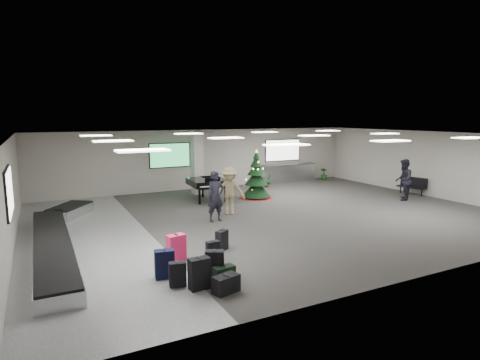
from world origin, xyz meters
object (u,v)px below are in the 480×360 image
baggage_carousel (57,237)px  grand_piano (208,183)px  pink_suitcase (176,248)px  traveler_b (230,191)px  potted_plant_left (268,180)px  bench (413,185)px  traveler_a (216,196)px  potted_plant_right (324,174)px  service_counter (285,173)px  traveler_bench (403,180)px  christmas_tree (256,181)px

baggage_carousel → grand_piano: 7.79m
baggage_carousel → grand_piano: bearing=30.4°
pink_suitcase → traveler_b: 5.60m
pink_suitcase → potted_plant_left: size_ratio=1.09×
grand_piano → traveler_b: (-0.25, -2.89, 0.12)m
pink_suitcase → grand_piano: (3.87, 7.12, 0.46)m
grand_piano → bench: 10.32m
bench → traveler_a: size_ratio=0.77×
potted_plant_right → service_counter: bearing=172.4°
baggage_carousel → traveler_b: bearing=9.2°
pink_suitcase → traveler_a: size_ratio=0.41×
baggage_carousel → potted_plant_left: 12.50m
traveler_bench → grand_piano: bearing=-63.2°
baggage_carousel → christmas_tree: bearing=20.7°
pink_suitcase → baggage_carousel: bearing=118.8°
baggage_carousel → christmas_tree: size_ratio=4.10×
bench → potted_plant_left: 7.50m
traveler_bench → traveler_a: bearing=-39.4°
pink_suitcase → grand_piano: grand_piano is taller
baggage_carousel → pink_suitcase: bearing=-48.5°
potted_plant_left → pink_suitcase: bearing=-132.6°
service_counter → grand_piano: grand_piano is taller
grand_piano → potted_plant_right: 9.15m
traveler_b → baggage_carousel: bearing=-146.2°
traveler_bench → potted_plant_right: bearing=-131.7°
grand_piano → bench: grand_piano is taller
service_counter → traveler_b: bearing=-138.3°
bench → christmas_tree: bearing=147.1°
baggage_carousel → service_counter: bearing=27.7°
pink_suitcase → potted_plant_right: (12.68, 9.56, -0.02)m
christmas_tree → potted_plant_right: (6.50, 2.97, -0.45)m
bench → grand_piano: bearing=149.0°
christmas_tree → traveler_bench: 6.93m
traveler_b → traveler_a: bearing=-116.4°
service_counter → pink_suitcase: service_counter is taller
bench → potted_plant_right: bearing=87.3°
service_counter → pink_suitcase: 14.10m
traveler_bench → baggage_carousel: bearing=-37.4°
christmas_tree → potted_plant_left: 3.20m
service_counter → bench: (3.59, -6.20, -0.05)m
potted_plant_right → traveler_bench: bearing=-95.0°
potted_plant_left → service_counter: bearing=28.3°
service_counter → christmas_tree: bearing=-139.1°
christmas_tree → grand_piano: (-2.31, 0.53, 0.03)m
service_counter → grand_piano: bearing=-155.5°
baggage_carousel → traveler_bench: bearing=-0.7°
traveler_b → christmas_tree: bearing=67.4°
traveler_b → potted_plant_right: bearing=55.1°
traveler_a → pink_suitcase: bearing=-132.9°
grand_piano → potted_plant_right: grand_piano is taller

